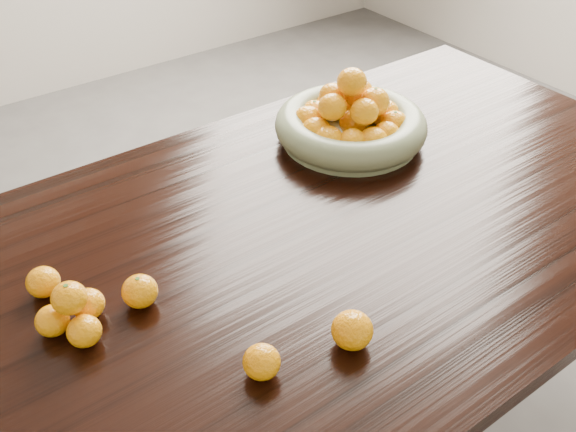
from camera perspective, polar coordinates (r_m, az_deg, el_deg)
dining_table at (r=1.32m, az=-0.41°, el=-5.40°), size 2.00×1.00×0.75m
fruit_bowl at (r=1.57m, az=5.60°, el=8.26°), size 0.37×0.37×0.19m
orange_pyramid at (r=1.12m, az=-18.53°, el=-8.18°), size 0.12×0.11×0.10m
loose_orange_0 at (r=1.14m, az=-13.03°, el=-6.53°), size 0.06×0.06×0.06m
loose_orange_1 at (r=1.01m, az=-2.36°, el=-12.83°), size 0.06×0.06×0.06m
loose_orange_2 at (r=1.05m, az=5.72°, el=-10.06°), size 0.07×0.07×0.06m
loose_orange_3 at (r=1.21m, az=-20.93°, el=-5.50°), size 0.06×0.06×0.06m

